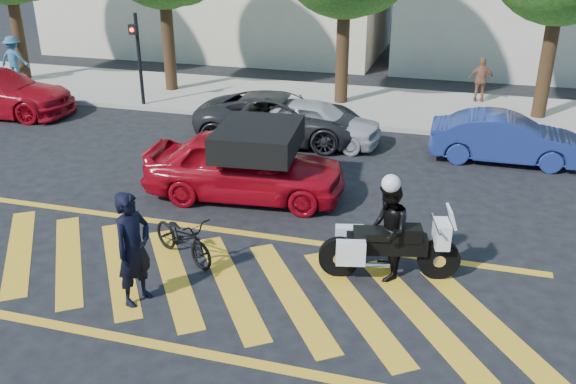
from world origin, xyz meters
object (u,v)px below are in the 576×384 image
(red_convertible, at_px, (245,165))
(parked_mid_left, at_px, (282,118))
(parked_right, at_px, (506,138))
(police_motorcycle, at_px, (387,247))
(officer_bike, at_px, (133,249))
(officer_moto, at_px, (388,231))
(parked_mid_right, at_px, (315,122))
(bicycle, at_px, (183,237))

(red_convertible, bearing_deg, parked_mid_left, -0.38)
(red_convertible, xyz_separation_m, parked_right, (5.83, 4.14, -0.14))
(police_motorcycle, bearing_deg, parked_mid_left, 107.25)
(officer_bike, height_order, police_motorcycle, officer_bike)
(police_motorcycle, height_order, parked_right, parked_right)
(officer_bike, distance_m, red_convertible, 4.57)
(officer_moto, relative_size, parked_mid_left, 0.37)
(parked_mid_left, bearing_deg, red_convertible, -179.54)
(officer_moto, bearing_deg, red_convertible, -139.22)
(parked_right, bearing_deg, red_convertible, 124.70)
(police_motorcycle, relative_size, officer_moto, 1.36)
(officer_bike, xyz_separation_m, parked_mid_left, (-0.10, 8.70, -0.30))
(red_convertible, bearing_deg, officer_moto, -131.47)
(parked_mid_right, xyz_separation_m, parked_right, (5.20, -0.00, -0.01))
(police_motorcycle, relative_size, parked_mid_left, 0.50)
(police_motorcycle, bearing_deg, bicycle, 173.14)
(police_motorcycle, height_order, officer_moto, officer_moto)
(officer_moto, distance_m, red_convertible, 4.44)
(police_motorcycle, bearing_deg, parked_mid_right, 100.57)
(bicycle, distance_m, police_motorcycle, 3.78)
(officer_bike, bearing_deg, officer_moto, -47.84)
(officer_bike, relative_size, parked_mid_right, 0.52)
(parked_mid_left, xyz_separation_m, parked_right, (6.20, 0.00, -0.05))
(police_motorcycle, distance_m, parked_mid_right, 7.39)
(officer_bike, relative_size, police_motorcycle, 0.80)
(parked_mid_right, bearing_deg, police_motorcycle, -153.36)
(red_convertible, bearing_deg, police_motorcycle, -131.43)
(officer_bike, relative_size, bicycle, 1.16)
(officer_bike, height_order, parked_mid_left, officer_bike)
(red_convertible, distance_m, parked_mid_right, 4.19)
(bicycle, bearing_deg, parked_mid_left, 31.07)
(parked_mid_right, bearing_deg, bicycle, 176.67)
(officer_bike, height_order, parked_mid_right, officer_bike)
(officer_moto, xyz_separation_m, parked_right, (2.23, 6.75, -0.26))
(bicycle, distance_m, parked_right, 9.34)
(police_motorcycle, xyz_separation_m, parked_right, (2.22, 6.76, 0.04))
(bicycle, bearing_deg, officer_bike, -155.55)
(parked_mid_right, bearing_deg, officer_bike, 176.90)
(officer_bike, distance_m, parked_mid_left, 8.70)
(officer_moto, distance_m, parked_mid_left, 7.83)
(officer_bike, xyz_separation_m, red_convertible, (0.27, 4.56, -0.21))
(parked_mid_left, bearing_deg, parked_mid_right, -94.67)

